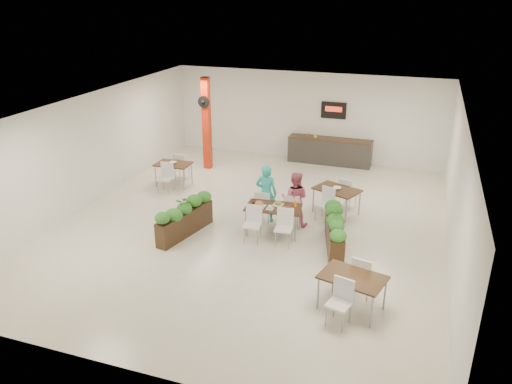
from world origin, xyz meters
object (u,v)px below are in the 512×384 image
Objects in this scene: side_table_a at (173,167)px; side_table_b at (337,193)px; diner_woman at (295,199)px; side_table_c at (352,282)px; service_counter at (330,150)px; planter_right at (335,229)px; diner_man at (266,193)px; planter_left at (185,216)px; main_table at (273,211)px; red_column at (207,123)px.

side_table_a and side_table_b have the same top height.
diner_woman is 3.94m from side_table_c.
planter_right is (1.35, -6.34, 0.02)m from service_counter.
diner_man is 0.80m from diner_woman.
diner_man reaches higher than planter_left.
planter_left is 3.59m from side_table_a.
diner_man is 0.99× the size of side_table_a.
diner_man is (-0.39, 0.66, 0.17)m from main_table.
planter_left is at bearing 172.23° from side_table_c.
side_table_c is at bearing -48.24° from red_column.
planter_right is (1.67, -0.31, -0.12)m from main_table.
diner_woman is 0.93× the size of side_table_a.
red_column is at bearing 146.48° from side_table_c.
diner_man is at bearing -46.81° from red_column.
red_column reaches higher than diner_man.
red_column is 1.07× the size of service_counter.
side_table_b is at bearing 118.73° from side_table_c.
main_table is at bearing 116.37° from diner_man.
red_column is 5.34m from planter_left.
red_column is 9.26m from side_table_c.
service_counter is 1.49× the size of planter_left.
red_column reaches higher than service_counter.
side_table_a is 8.14m from side_table_c.
planter_right is 2.08m from side_table_b.
side_table_b is (5.02, -2.42, -1.01)m from red_column.
diner_woman is (0.09, -5.37, 0.26)m from service_counter.
service_counter is 1.86× the size of diner_man.
red_column is at bearing -45.02° from diner_woman.
side_table_c is at bearing -38.55° from side_table_a.
diner_man reaches higher than side_table_b.
main_table is at bearing 146.89° from side_table_c.
side_table_b is at bearing 36.49° from planter_left.
diner_woman is 0.91× the size of side_table_b.
side_table_a is at bearing -100.00° from red_column.
side_table_c is (6.13, -6.87, -1.01)m from red_column.
diner_woman is at bearing -107.55° from side_table_b.
main_table is 0.85× the size of planter_left.
side_table_c is at bearing -76.26° from service_counter.
diner_woman is at bearing -89.04° from service_counter.
side_table_c is (4.57, -1.89, 0.11)m from planter_left.
planter_left is (-2.11, -0.82, -0.11)m from main_table.
service_counter is 1.81× the size of side_table_b.
planter_left is at bearing -59.16° from side_table_a.
main_table and side_table_c have the same top height.
main_table is at bearing -104.46° from side_table_b.
diner_man is 0.96× the size of side_table_c.
diner_man is at bearing 144.93° from side_table_c.
service_counter is 5.77m from side_table_a.
diner_man is at bearing -124.78° from side_table_b.
diner_man is 2.28m from planter_left.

